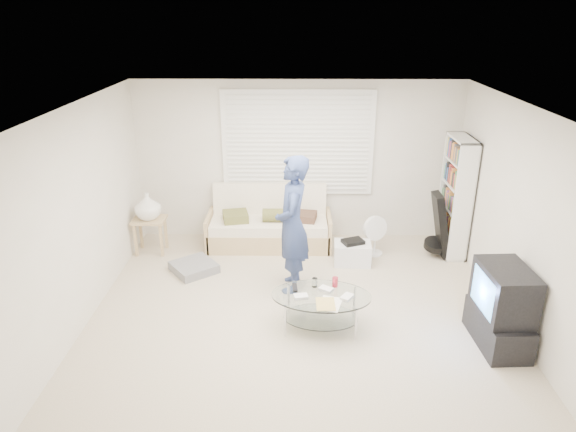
{
  "coord_description": "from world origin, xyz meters",
  "views": [
    {
      "loc": [
        -0.05,
        -5.47,
        3.45
      ],
      "look_at": [
        -0.13,
        0.3,
        1.12
      ],
      "focal_mm": 32.0,
      "sensor_mm": 36.0,
      "label": 1
    }
  ],
  "objects_px": {
    "tv_unit": "(501,308)",
    "coffee_table": "(321,301)",
    "bookshelf": "(455,197)",
    "futon_sofa": "(269,227)"
  },
  "relations": [
    {
      "from": "bookshelf",
      "to": "tv_unit",
      "type": "bearing_deg",
      "value": -93.08
    },
    {
      "from": "bookshelf",
      "to": "coffee_table",
      "type": "distance_m",
      "value": 2.95
    },
    {
      "from": "futon_sofa",
      "to": "bookshelf",
      "type": "relative_size",
      "value": 1.07
    },
    {
      "from": "bookshelf",
      "to": "coffee_table",
      "type": "xyz_separation_m",
      "value": [
        -2.06,
        -2.04,
        -0.55
      ]
    },
    {
      "from": "tv_unit",
      "to": "coffee_table",
      "type": "bearing_deg",
      "value": 171.34
    },
    {
      "from": "bookshelf",
      "to": "tv_unit",
      "type": "distance_m",
      "value": 2.38
    },
    {
      "from": "futon_sofa",
      "to": "coffee_table",
      "type": "xyz_separation_m",
      "value": [
        0.7,
        -2.25,
        0.04
      ]
    },
    {
      "from": "futon_sofa",
      "to": "tv_unit",
      "type": "bearing_deg",
      "value": -44.0
    },
    {
      "from": "tv_unit",
      "to": "coffee_table",
      "type": "distance_m",
      "value": 1.96
    },
    {
      "from": "futon_sofa",
      "to": "coffee_table",
      "type": "bearing_deg",
      "value": -72.61
    }
  ]
}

